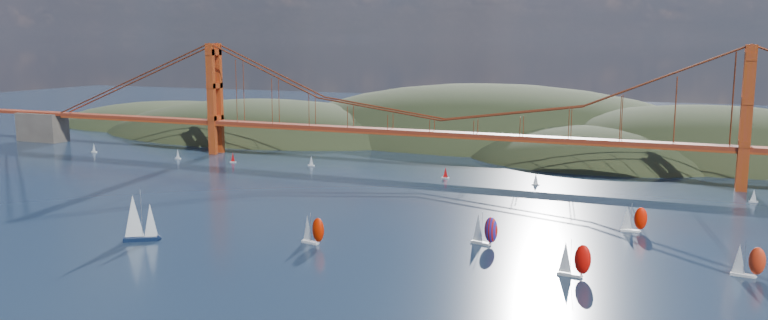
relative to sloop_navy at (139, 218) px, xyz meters
The scene contains 16 objects.
ground 52.53m from the sloop_navy, 37.92° to the right, with size 1200.00×1200.00×0.00m, color black.
headlands 261.56m from the sloop_navy, 70.74° to the left, with size 725.00×225.00×96.00m.
bridge 155.26m from the sloop_navy, 75.10° to the left, with size 552.00×12.00×55.00m.
sloop_navy is the anchor object (origin of this frame).
racer_0 49.84m from the sloop_navy, 19.45° to the left, with size 7.84×4.27×8.80m.
racer_1 120.05m from the sloop_navy, ahead, with size 8.25×3.74×9.33m.
racer_2 160.89m from the sloop_navy, 11.23° to the left, with size 7.75×3.61×8.75m.
racer_3 144.51m from the sloop_navy, 27.01° to the left, with size 7.64×3.61×8.62m.
racer_rwb 97.82m from the sloop_navy, 20.68° to the left, with size 8.37×5.01×9.38m.
distant_boat_0 186.77m from the sloop_navy, 137.68° to the left, with size 3.00×2.00×4.70m.
distant_boat_1 151.57m from the sloop_navy, 124.23° to the left, with size 3.00×2.00×4.70m.
distant_boat_2 138.26m from the sloop_navy, 113.40° to the left, with size 3.00×2.00×4.70m.
distant_boat_3 133.14m from the sloop_navy, 96.98° to the left, with size 3.00×2.00×4.70m.
distant_boat_4 206.56m from the sloop_navy, 37.30° to the left, with size 3.00×2.00×4.70m.
distant_boat_8 153.93m from the sloop_navy, 55.59° to the left, with size 3.00×2.00×4.70m.
distant_boat_9 136.15m from the sloop_navy, 68.60° to the left, with size 3.00×2.00×4.70m.
Camera 1 is at (103.88, -131.16, 56.67)m, focal length 35.00 mm.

